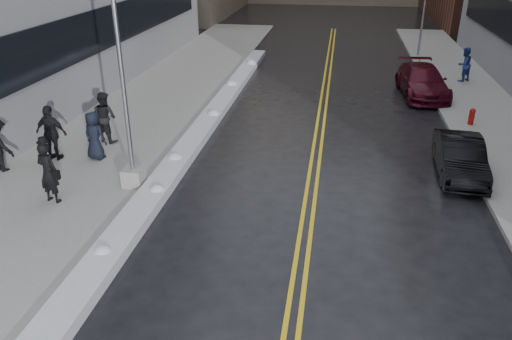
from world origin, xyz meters
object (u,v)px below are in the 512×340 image
at_px(pedestrian_fedora, 48,173).
at_px(pedestrian_east, 464,64).
at_px(lamppost, 127,117).
at_px(car_maroon, 422,81).
at_px(pedestrian_c, 94,136).
at_px(pedestrian_d, 51,133).
at_px(fire_hydrant, 472,116).
at_px(traffic_signal, 425,6).
at_px(car_black, 460,157).
at_px(pedestrian_b, 105,117).

xyz_separation_m(pedestrian_fedora, pedestrian_east, (15.47, 16.93, -0.03)).
bearing_deg(lamppost, pedestrian_east, 49.14).
relative_size(pedestrian_east, car_maroon, 0.36).
xyz_separation_m(lamppost, pedestrian_c, (-2.19, 1.86, -1.48)).
height_order(pedestrian_fedora, pedestrian_east, pedestrian_fedora).
height_order(pedestrian_fedora, pedestrian_d, pedestrian_d).
xyz_separation_m(pedestrian_d, pedestrian_east, (17.07, 13.92, -0.08)).
bearing_deg(fire_hydrant, traffic_signal, 92.05).
xyz_separation_m(fire_hydrant, pedestrian_d, (-15.98, -6.44, 0.63)).
bearing_deg(pedestrian_c, pedestrian_d, 27.56).
bearing_deg(lamppost, car_black, 15.06).
relative_size(car_black, car_maroon, 0.77).
bearing_deg(pedestrian_fedora, pedestrian_c, -75.95).
relative_size(traffic_signal, car_maroon, 1.13).
distance_m(pedestrian_east, car_black, 12.85).
relative_size(pedestrian_b, car_maroon, 0.38).
xyz_separation_m(traffic_signal, pedestrian_east, (1.59, -6.52, -2.31)).
bearing_deg(pedestrian_c, fire_hydrant, -141.04).
xyz_separation_m(lamppost, car_black, (10.80, 2.91, -1.86)).
bearing_deg(pedestrian_c, car_black, -159.40).
distance_m(pedestrian_c, pedestrian_east, 20.70).
bearing_deg(pedestrian_east, car_black, 39.96).
xyz_separation_m(traffic_signal, car_maroon, (-1.00, -9.32, -2.63)).
xyz_separation_m(pedestrian_c, car_black, (12.99, 1.04, -0.38)).
bearing_deg(car_maroon, pedestrian_east, 43.26).
bearing_deg(traffic_signal, pedestrian_east, -76.29).
height_order(lamppost, pedestrian_c, lamppost).
height_order(lamppost, car_maroon, lamppost).
relative_size(traffic_signal, car_black, 1.48).
bearing_deg(car_black, traffic_signal, 89.57).
height_order(fire_hydrant, pedestrian_d, pedestrian_d).
relative_size(pedestrian_b, car_black, 0.50).
bearing_deg(car_maroon, pedestrian_b, -149.70).
xyz_separation_m(pedestrian_east, car_maroon, (-2.59, -2.80, -0.33)).
relative_size(pedestrian_d, car_black, 0.51).
distance_m(lamppost, fire_hydrant, 14.81).
distance_m(fire_hydrant, car_maroon, 4.92).
relative_size(lamppost, traffic_signal, 1.27).
bearing_deg(car_black, pedestrian_b, 179.77).
distance_m(pedestrian_c, car_maroon, 16.91).
distance_m(pedestrian_d, pedestrian_east, 22.03).
distance_m(lamppost, pedestrian_east, 20.52).
height_order(lamppost, pedestrian_b, lamppost).
distance_m(pedestrian_fedora, pedestrian_c, 3.31).
relative_size(pedestrian_d, car_maroon, 0.39).
bearing_deg(lamppost, fire_hydrant, 33.04).
height_order(traffic_signal, car_maroon, traffic_signal).
bearing_deg(traffic_signal, pedestrian_fedora, -120.61).
height_order(pedestrian_c, car_maroon, pedestrian_c).
bearing_deg(car_maroon, lamppost, -134.45).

